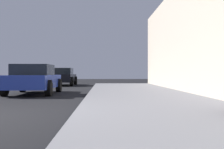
% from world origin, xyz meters
% --- Properties ---
extents(sidewalk, '(4.00, 32.00, 0.15)m').
position_xyz_m(sidewalk, '(4.00, 0.00, 0.07)').
color(sidewalk, slate).
rests_on(sidewalk, ground_plane).
extents(car_blue, '(1.94, 4.23, 1.27)m').
position_xyz_m(car_blue, '(-0.42, 6.83, 0.65)').
color(car_blue, '#233899').
rests_on(car_blue, ground_plane).
extents(car_black, '(1.93, 4.43, 1.27)m').
position_xyz_m(car_black, '(-0.48, 16.06, 0.65)').
color(car_black, black).
rests_on(car_black, ground_plane).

